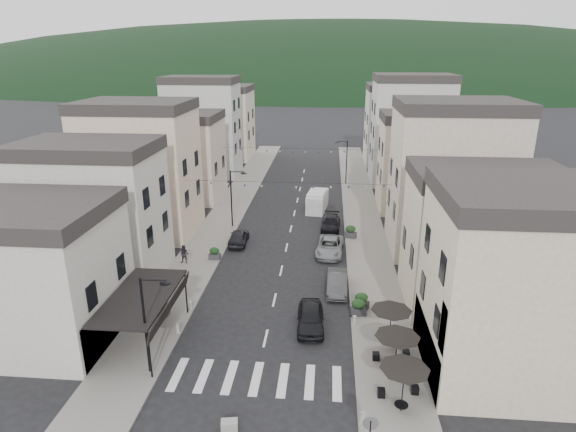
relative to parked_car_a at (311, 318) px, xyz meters
name	(u,v)px	position (x,y,z in m)	size (l,w,h in m)	color
ground	(251,403)	(-2.80, -7.53, -0.74)	(700.00, 700.00, 0.00)	black
sidewalk_left	(231,208)	(-10.30, 24.47, -0.68)	(4.00, 76.00, 0.12)	slate
sidewalk_right	(361,212)	(4.70, 24.47, -0.68)	(4.00, 76.00, 0.12)	slate
hill_backdrop	(325,79)	(-2.80, 292.47, -0.74)	(640.00, 360.00, 70.00)	black
boutique_building	(14,279)	(-18.30, -2.53, 3.26)	(12.00, 8.00, 8.00)	#B3AFA4
bistro_building	(525,293)	(11.70, -3.53, 4.26)	(10.00, 8.00, 10.00)	#B7AA91
boutique_awning	(145,298)	(-10.05, -2.53, 2.38)	(3.77, 7.50, 3.28)	black
buildings_row_left	(182,146)	(-17.30, 30.22, 5.38)	(10.20, 54.16, 14.00)	#B3AFA4
buildings_row_right	(422,150)	(11.70, 29.06, 5.58)	(10.20, 54.16, 14.50)	#B7AA91
cafe_terrace	(397,341)	(4.90, -4.73, 1.62)	(2.50, 8.10, 2.53)	black
streetlamp_left_near	(149,316)	(-8.62, -5.53, 2.96)	(1.70, 0.56, 6.00)	black
streetlamp_left_far	(234,193)	(-8.62, 18.47, 2.96)	(1.70, 0.56, 6.00)	black
streetlamp_right_far	(345,158)	(3.02, 36.47, 2.96)	(1.70, 0.56, 6.00)	black
traffic_sign	(370,431)	(3.00, -11.03, 1.19)	(0.70, 0.07, 2.70)	black
bollards	(264,337)	(-2.80, -2.03, -0.32)	(11.66, 10.26, 0.60)	gray
bunting_near	(287,186)	(-2.80, 14.47, 4.91)	(19.00, 0.28, 0.62)	black
bunting_far	(299,151)	(-2.80, 30.47, 4.91)	(19.00, 0.28, 0.62)	black
parked_car_a	(311,318)	(0.00, 0.00, 0.00)	(1.74, 4.34, 1.48)	black
parked_car_b	(337,283)	(1.80, 5.29, -0.03)	(1.49, 4.27, 1.41)	#39383B
parked_car_c	(330,246)	(1.21, 12.39, -0.04)	(2.31, 5.00, 1.39)	gray
parked_car_d	(331,223)	(1.29, 18.58, -0.08)	(1.85, 4.56, 1.32)	black
parked_car_e	(239,237)	(-7.40, 13.95, -0.04)	(1.66, 4.12, 1.40)	black
delivery_van	(317,201)	(-0.29, 24.80, 0.40)	(2.51, 5.03, 2.31)	silver
pedestrian_a	(159,292)	(-11.04, 2.36, 0.15)	(0.56, 0.37, 1.53)	black
pedestrian_b	(184,254)	(-11.14, 8.96, 0.20)	(0.79, 0.62, 1.63)	#241F29
concrete_block_a	(229,425)	(-3.52, -9.42, -0.49)	(0.80, 0.50, 0.50)	gray
planter_la	(162,307)	(-10.27, 0.58, -0.08)	(1.01, 0.60, 1.10)	#323235
planter_lb	(214,253)	(-8.80, 10.05, -0.09)	(1.01, 0.60, 1.10)	#333235
planter_ra	(358,307)	(3.20, 1.68, -0.04)	(1.13, 0.71, 1.20)	#2A2A2C
planter_rb	(361,301)	(3.47, 2.68, -0.06)	(1.17, 0.90, 1.16)	#28292B
planter_rc	(351,232)	(3.20, 16.22, -0.01)	(1.25, 0.93, 1.25)	#323134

